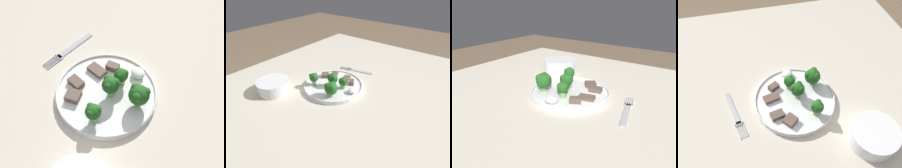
% 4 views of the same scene
% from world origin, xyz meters
% --- Properties ---
extents(table, '(1.19, 1.04, 0.70)m').
position_xyz_m(table, '(0.00, 0.00, 0.61)').
color(table, beige).
rests_on(table, ground_plane).
extents(dinner_plate, '(0.25, 0.25, 0.02)m').
position_xyz_m(dinner_plate, '(-0.06, 0.04, 0.71)').
color(dinner_plate, white).
rests_on(dinner_plate, table).
extents(fork, '(0.06, 0.17, 0.00)m').
position_xyz_m(fork, '(0.13, 0.04, 0.70)').
color(fork, '#B2B2B7').
rests_on(fork, table).
extents(cream_bowl, '(0.13, 0.13, 0.05)m').
position_xyz_m(cream_bowl, '(-0.23, 0.22, 0.73)').
color(cream_bowl, white).
rests_on(cream_bowl, table).
extents(broccoli_floret_near_rim_left, '(0.04, 0.04, 0.05)m').
position_xyz_m(broccoli_floret_near_rim_left, '(-0.05, -0.01, 0.75)').
color(broccoli_floret_near_rim_left, '#7FA866').
rests_on(broccoli_floret_near_rim_left, dinner_plate).
extents(broccoli_floret_center_left, '(0.04, 0.04, 0.06)m').
position_xyz_m(broccoli_floret_center_left, '(-0.11, 0.11, 0.75)').
color(broccoli_floret_center_left, '#7FA866').
rests_on(broccoli_floret_center_left, dinner_plate).
extents(broccoli_floret_back_left, '(0.04, 0.04, 0.06)m').
position_xyz_m(broccoli_floret_back_left, '(-0.07, 0.03, 0.75)').
color(broccoli_floret_back_left, '#7FA866').
rests_on(broccoli_floret_back_left, dinner_plate).
extents(broccoli_floret_front_left, '(0.05, 0.05, 0.06)m').
position_xyz_m(broccoli_floret_front_left, '(-0.13, -0.01, 0.75)').
color(broccoli_floret_front_left, '#7FA866').
rests_on(broccoli_floret_front_left, dinner_plate).
extents(meat_slice_front_slice, '(0.04, 0.04, 0.02)m').
position_xyz_m(meat_slice_front_slice, '(-0.00, -0.02, 0.72)').
color(meat_slice_front_slice, brown).
rests_on(meat_slice_front_slice, dinner_plate).
extents(meat_slice_middle_slice, '(0.05, 0.04, 0.01)m').
position_xyz_m(meat_slice_middle_slice, '(0.02, 0.02, 0.72)').
color(meat_slice_middle_slice, brown).
rests_on(meat_slice_middle_slice, dinner_plate).
extents(meat_slice_rear_slice, '(0.05, 0.05, 0.02)m').
position_xyz_m(meat_slice_rear_slice, '(-0.02, 0.12, 0.72)').
color(meat_slice_rear_slice, brown).
rests_on(meat_slice_rear_slice, dinner_plate).
extents(meat_slice_edge_slice, '(0.04, 0.03, 0.01)m').
position_xyz_m(meat_slice_edge_slice, '(0.01, 0.09, 0.72)').
color(meat_slice_edge_slice, brown).
rests_on(meat_slice_edge_slice, dinner_plate).
extents(sauce_dollop, '(0.04, 0.03, 0.02)m').
position_xyz_m(sauce_dollop, '(-0.05, -0.06, 0.72)').
color(sauce_dollop, white).
rests_on(sauce_dollop, dinner_plate).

